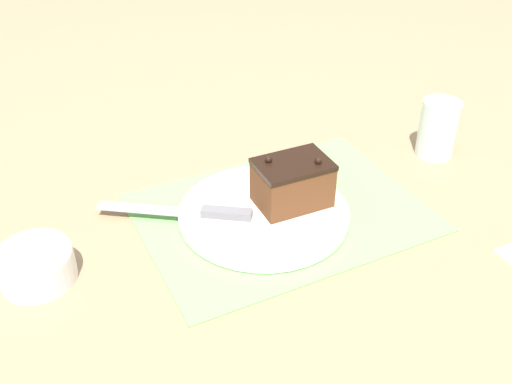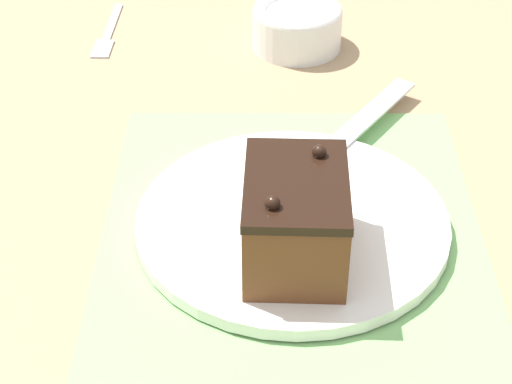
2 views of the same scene
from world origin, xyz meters
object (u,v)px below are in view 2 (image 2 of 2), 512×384
serving_knife (326,151)px  small_bowl (297,25)px  dessert_fork (108,34)px  cake_plate (295,222)px  chocolate_cake (295,218)px

serving_knife → small_bowl: (0.26, 0.02, 0.01)m
small_bowl → dessert_fork: 0.24m
serving_knife → small_bowl: bearing=129.0°
cake_plate → chocolate_cake: (-0.05, 0.00, 0.05)m
serving_knife → dessert_fork: 0.39m
chocolate_cake → dessert_fork: 0.49m
chocolate_cake → small_bowl: bearing=-2.1°
serving_knife → small_bowl: 0.26m
cake_plate → chocolate_cake: bearing=177.3°
cake_plate → chocolate_cake: chocolate_cake is taller
cake_plate → serving_knife: 0.10m
small_bowl → dessert_fork: bearing=83.2°
cake_plate → small_bowl: (0.36, -0.01, 0.02)m
dessert_fork → serving_knife: bearing=133.3°
cake_plate → serving_knife: size_ratio=1.26×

